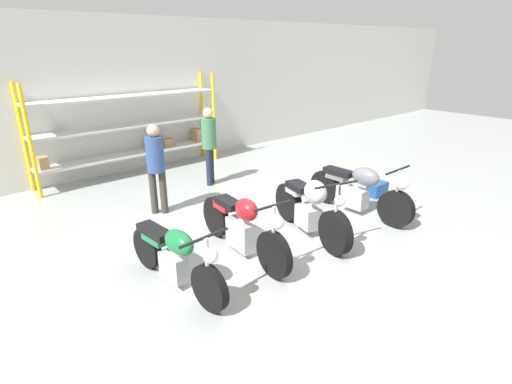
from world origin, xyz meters
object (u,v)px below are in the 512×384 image
object	(u,v)px
shelving_rack	(134,128)
motorcycle_grey	(359,190)
motorcycle_silver	(310,209)
toolbox	(377,189)
person_browsing	(209,140)
motorcycle_green	(175,256)
person_near_rack	(156,162)
motorcycle_red	(242,226)

from	to	relation	value
shelving_rack	motorcycle_grey	size ratio (longest dim) A/B	2.05
motorcycle_silver	toolbox	world-z (taller)	motorcycle_silver
person_browsing	toolbox	size ratio (longest dim) A/B	3.86
motorcycle_green	person_browsing	distance (m)	4.10
motorcycle_silver	motorcycle_grey	xyz separation A→B (m)	(1.35, 0.00, -0.01)
motorcycle_green	person_browsing	xyz separation A→B (m)	(2.68, 3.05, 0.56)
shelving_rack	motorcycle_green	bearing A→B (deg)	-110.50
person_browsing	person_near_rack	bearing A→B (deg)	72.46
motorcycle_silver	motorcycle_grey	distance (m)	1.35
motorcycle_red	person_browsing	xyz separation A→B (m)	(1.49, 2.95, 0.55)
shelving_rack	motorcycle_silver	size ratio (longest dim) A/B	2.22
motorcycle_red	toolbox	bearing A→B (deg)	96.67
motorcycle_silver	person_browsing	distance (m)	3.24
motorcycle_silver	motorcycle_green	bearing A→B (deg)	-78.04
motorcycle_silver	toolbox	bearing A→B (deg)	112.04
person_near_rack	motorcycle_green	bearing A→B (deg)	14.29
motorcycle_silver	motorcycle_grey	size ratio (longest dim) A/B	0.92
toolbox	motorcycle_grey	bearing A→B (deg)	-164.96
motorcycle_green	motorcycle_silver	xyz separation A→B (m)	(2.42, -0.14, 0.03)
shelving_rack	motorcycle_grey	distance (m)	5.44
person_browsing	motorcycle_green	bearing A→B (deg)	97.52
motorcycle_green	motorcycle_silver	distance (m)	2.42
toolbox	person_browsing	bearing A→B (deg)	126.80
person_browsing	toolbox	distance (m)	3.71
person_near_rack	toolbox	world-z (taller)	person_near_rack
person_near_rack	toolbox	xyz separation A→B (m)	(3.83, -2.16, -0.83)
shelving_rack	toolbox	bearing A→B (deg)	-57.73
motorcycle_green	person_near_rack	distance (m)	2.59
motorcycle_silver	shelving_rack	bearing A→B (deg)	-158.27
motorcycle_red	motorcycle_grey	distance (m)	2.59
person_near_rack	motorcycle_red	bearing A→B (deg)	42.32
motorcycle_grey	person_browsing	world-z (taller)	person_browsing
motorcycle_red	toolbox	size ratio (longest dim) A/B	5.00
person_browsing	toolbox	world-z (taller)	person_browsing
person_near_rack	toolbox	bearing A→B (deg)	98.41
shelving_rack	motorcycle_green	xyz separation A→B (m)	(-1.84, -4.91, -0.65)
motorcycle_red	motorcycle_green	bearing A→B (deg)	-79.70
motorcycle_green	motorcycle_silver	world-z (taller)	motorcycle_silver
motorcycle_red	person_near_rack	xyz separation A→B (m)	(-0.17, 2.22, 0.52)
person_near_rack	shelving_rack	bearing A→B (deg)	-159.71
motorcycle_silver	toolbox	xyz separation A→B (m)	(2.42, 0.29, -0.33)
motorcycle_green	motorcycle_red	world-z (taller)	motorcycle_red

